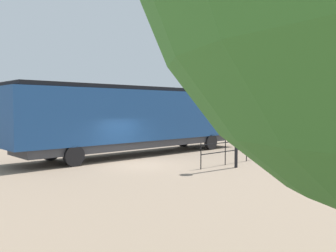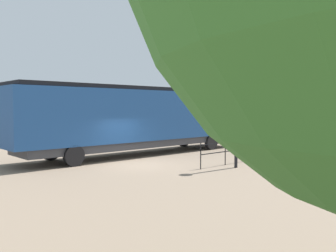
{
  "view_description": "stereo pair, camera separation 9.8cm",
  "coord_description": "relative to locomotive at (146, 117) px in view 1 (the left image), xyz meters",
  "views": [
    {
      "loc": [
        14.77,
        -11.51,
        3.04
      ],
      "look_at": [
        0.37,
        1.8,
        2.01
      ],
      "focal_mm": 38.0,
      "sensor_mm": 36.0,
      "label": 1
    },
    {
      "loc": [
        14.83,
        -11.43,
        3.04
      ],
      "look_at": [
        0.37,
        1.8,
        2.01
      ],
      "focal_mm": 38.0,
      "sensor_mm": 36.0,
      "label": 2
    }
  ],
  "objects": [
    {
      "name": "ground_plane",
      "position": [
        3.23,
        -3.2,
        -2.41
      ],
      "size": [
        120.0,
        120.0,
        0.0
      ],
      "primitive_type": "plane",
      "color": "#84705B"
    },
    {
      "name": "locomotive",
      "position": [
        0.0,
        0.0,
        0.0
      ],
      "size": [
        3.1,
        16.83,
        4.32
      ],
      "color": "navy",
      "rests_on": "ground_plane"
    },
    {
      "name": "lamp_post",
      "position": [
        7.25,
        -0.09,
        2.34
      ],
      "size": [
        0.58,
        0.58,
        6.43
      ],
      "color": "black",
      "rests_on": "ground_plane"
    },
    {
      "name": "platform_fence",
      "position": [
        6.37,
        4.0,
        -1.58
      ],
      "size": [
        0.05,
        11.56,
        1.29
      ],
      "color": "black",
      "rests_on": "ground_plane"
    }
  ]
}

